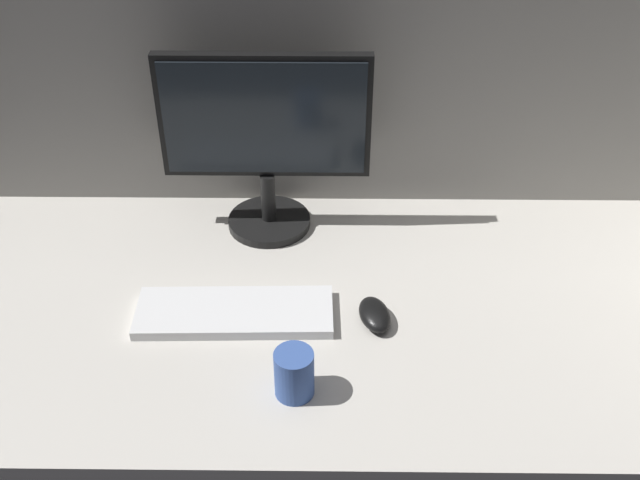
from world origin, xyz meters
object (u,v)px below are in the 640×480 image
at_px(monitor, 265,135).
at_px(mug_ceramic_blue, 294,373).
at_px(keyboard, 235,312).
at_px(mouse, 375,315).

xyz_separation_m(monitor, mug_ceramic_blue, (0.07, -0.49, -0.18)).
xyz_separation_m(keyboard, mouse, (0.26, -0.01, 0.01)).
relative_size(monitor, mouse, 4.49).
height_order(monitor, mouse, monitor).
height_order(monitor, mug_ceramic_blue, monitor).
bearing_deg(mug_ceramic_blue, monitor, 98.56).
xyz_separation_m(monitor, keyboard, (-0.05, -0.31, -0.21)).
height_order(keyboard, mug_ceramic_blue, mug_ceramic_blue).
relative_size(keyboard, mug_ceramic_blue, 4.18).
distance_m(monitor, keyboard, 0.37).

